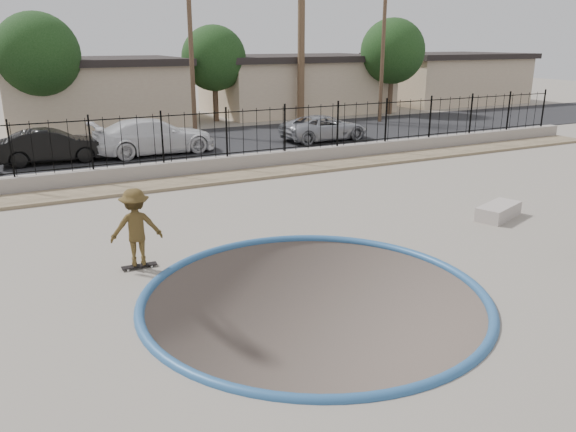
# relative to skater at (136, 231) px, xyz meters

# --- Properties ---
(ground) EXTENTS (120.00, 120.00, 2.20)m
(ground) POSITION_rel_skater_xyz_m (2.80, 9.92, -1.98)
(ground) COLOR gray
(ground) RESTS_ON ground
(bowl_pit) EXTENTS (6.84, 6.84, 1.80)m
(bowl_pit) POSITION_rel_skater_xyz_m (2.80, -3.08, -0.88)
(bowl_pit) COLOR #4F453C
(bowl_pit) RESTS_ON ground
(coping_ring) EXTENTS (7.04, 7.04, 0.20)m
(coping_ring) POSITION_rel_skater_xyz_m (2.80, -3.08, -0.88)
(coping_ring) COLOR #2C5A8F
(coping_ring) RESTS_ON ground
(rock_strip) EXTENTS (42.00, 1.60, 0.11)m
(rock_strip) POSITION_rel_skater_xyz_m (2.80, 7.12, -0.82)
(rock_strip) COLOR tan
(rock_strip) RESTS_ON ground
(retaining_wall) EXTENTS (42.00, 0.45, 0.60)m
(retaining_wall) POSITION_rel_skater_xyz_m (2.80, 8.22, -0.58)
(retaining_wall) COLOR gray
(retaining_wall) RESTS_ON ground
(fence) EXTENTS (40.00, 0.04, 1.80)m
(fence) POSITION_rel_skater_xyz_m (2.80, 8.22, 0.62)
(fence) COLOR black
(fence) RESTS_ON retaining_wall
(street) EXTENTS (90.00, 8.00, 0.04)m
(street) POSITION_rel_skater_xyz_m (2.80, 14.92, -0.86)
(street) COLOR black
(street) RESTS_ON ground
(house_center) EXTENTS (10.60, 8.60, 3.90)m
(house_center) POSITION_rel_skater_xyz_m (2.80, 24.42, 1.10)
(house_center) COLOR tan
(house_center) RESTS_ON ground
(house_east) EXTENTS (12.60, 8.60, 3.90)m
(house_east) POSITION_rel_skater_xyz_m (16.80, 24.42, 1.10)
(house_east) COLOR tan
(house_east) RESTS_ON ground
(house_east_far) EXTENTS (11.60, 8.60, 3.90)m
(house_east_far) POSITION_rel_skater_xyz_m (30.80, 24.42, 1.10)
(house_east_far) COLOR tan
(house_east_far) RESTS_ON ground
(utility_pole_mid) EXTENTS (1.70, 0.24, 9.50)m
(utility_pole_mid) POSITION_rel_skater_xyz_m (6.80, 16.92, 4.08)
(utility_pole_mid) COLOR #473323
(utility_pole_mid) RESTS_ON ground
(utility_pole_right) EXTENTS (1.70, 0.24, 9.00)m
(utility_pole_right) POSITION_rel_skater_xyz_m (18.80, 16.92, 3.83)
(utility_pole_right) COLOR #473323
(utility_pole_right) RESTS_ON ground
(street_tree_left) EXTENTS (4.32, 4.32, 6.36)m
(street_tree_left) POSITION_rel_skater_xyz_m (-0.20, 20.92, 3.31)
(street_tree_left) COLOR #473323
(street_tree_left) RESTS_ON ground
(street_tree_mid) EXTENTS (3.96, 3.96, 5.83)m
(street_tree_mid) POSITION_rel_skater_xyz_m (9.80, 21.92, 2.96)
(street_tree_mid) COLOR #473323
(street_tree_mid) RESTS_ON ground
(street_tree_right) EXTENTS (4.32, 4.32, 6.36)m
(street_tree_right) POSITION_rel_skater_xyz_m (21.80, 19.92, 3.31)
(street_tree_right) COLOR #473323
(street_tree_right) RESTS_ON ground
(skater) EXTENTS (1.22, 0.81, 1.75)m
(skater) POSITION_rel_skater_xyz_m (0.00, 0.00, 0.00)
(skater) COLOR brown
(skater) RESTS_ON ground
(skateboard) EXTENTS (0.79, 0.22, 0.07)m
(skateboard) POSITION_rel_skater_xyz_m (-0.00, 0.00, -0.82)
(skateboard) COLOR black
(skateboard) RESTS_ON ground
(concrete_ledge) EXTENTS (1.74, 1.20, 0.40)m
(concrete_ledge) POSITION_rel_skater_xyz_m (10.11, -0.94, -0.68)
(concrete_ledge) COLOR #AEA39A
(concrete_ledge) RESTS_ON ground
(car_b) EXTENTS (4.28, 1.63, 1.39)m
(car_b) POSITION_rel_skater_xyz_m (-0.63, 12.92, -0.14)
(car_b) COLOR black
(car_b) RESTS_ON street
(car_c) EXTENTS (5.51, 2.49, 1.57)m
(car_c) POSITION_rel_skater_xyz_m (3.63, 12.92, -0.06)
(car_c) COLOR white
(car_c) RESTS_ON street
(car_d) EXTENTS (4.67, 2.35, 1.27)m
(car_d) POSITION_rel_skater_xyz_m (12.22, 12.56, -0.21)
(car_d) COLOR #9FA1A7
(car_d) RESTS_ON street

